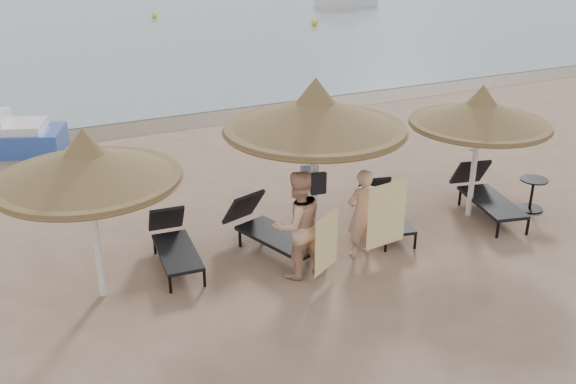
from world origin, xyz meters
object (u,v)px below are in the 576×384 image
object	(u,v)px
lounger_near_left	(269,229)
lounger_far_right	(485,193)
lounger_near_right	(383,209)
palapa_center	(315,115)
side_table	(532,195)
palapa_left	(87,165)
person_left	(298,216)
pedal_boat	(15,137)
lounger_far_left	(174,242)
person_right	(362,206)
palapa_right	(480,113)

from	to	relation	value
lounger_near_left	lounger_far_right	distance (m)	4.58
lounger_near_right	lounger_far_right	distance (m)	2.24
lounger_near_left	lounger_near_right	world-z (taller)	lounger_near_left
palapa_center	lounger_near_left	world-z (taller)	palapa_center
lounger_near_left	lounger_near_right	bearing A→B (deg)	-19.84
lounger_near_left	side_table	distance (m)	5.55
palapa_left	person_left	xyz separation A→B (m)	(3.04, -0.76, -1.12)
pedal_boat	side_table	bearing A→B (deg)	-22.57
person_left	pedal_boat	bearing A→B (deg)	-70.58
lounger_far_left	lounger_far_right	size ratio (longest dim) A/B	0.88
person_left	lounger_near_right	bearing A→B (deg)	-162.06
side_table	pedal_boat	xyz separation A→B (m)	(-9.18, 8.27, 0.08)
person_right	lounger_near_left	bearing A→B (deg)	-34.69
side_table	person_left	world-z (taller)	person_left
palapa_right	lounger_near_left	world-z (taller)	palapa_right
lounger_far_left	lounger_far_right	world-z (taller)	lounger_far_right
lounger_far_left	lounger_near_left	bearing A→B (deg)	-5.96
lounger_far_left	pedal_boat	size ratio (longest dim) A/B	0.73
palapa_center	person_left	world-z (taller)	palapa_center
palapa_center	lounger_near_left	size ratio (longest dim) A/B	1.44
palapa_left	lounger_near_right	distance (m)	5.63
lounger_far_left	lounger_far_right	xyz separation A→B (m)	(6.21, -0.72, 0.04)
person_right	lounger_near_right	bearing A→B (deg)	-144.30
lounger_far_right	person_right	xyz separation A→B (m)	(-3.18, -0.44, 0.52)
lounger_far_left	side_table	xyz separation A→B (m)	(7.15, -1.04, -0.06)
pedal_boat	palapa_right	bearing A→B (deg)	-25.73
palapa_left	lounger_far_right	distance (m)	7.75
palapa_center	person_right	xyz separation A→B (m)	(0.61, -0.62, -1.54)
palapa_center	side_table	size ratio (longest dim) A/B	4.68
palapa_right	person_left	size ratio (longest dim) A/B	1.25
palapa_right	side_table	bearing A→B (deg)	-14.70
person_right	palapa_right	bearing A→B (deg)	-173.71
lounger_far_right	lounger_near_left	bearing A→B (deg)	-171.98
lounger_far_right	person_right	bearing A→B (deg)	-158.97
lounger_far_right	side_table	bearing A→B (deg)	-5.34
lounger_far_left	person_right	xyz separation A→B (m)	(3.03, -1.16, 0.56)
palapa_left	palapa_center	size ratio (longest dim) A/B	0.89
lounger_near_right	person_left	size ratio (longest dim) A/B	0.91
lounger_near_right	person_left	bearing A→B (deg)	-143.85
lounger_far_left	palapa_right	bearing A→B (deg)	-2.09
palapa_right	lounger_near_left	distance (m)	4.55
person_left	pedal_boat	xyz separation A→B (m)	(-3.74, 8.54, -0.68)
palapa_left	person_left	bearing A→B (deg)	-14.10
palapa_right	pedal_boat	world-z (taller)	palapa_right
person_left	side_table	bearing A→B (deg)	178.68
lounger_near_left	person_left	xyz separation A→B (m)	(0.07, -1.00, 0.66)
lounger_far_right	person_left	xyz separation A→B (m)	(-4.50, -0.59, 0.66)
lounger_far_left	person_right	bearing A→B (deg)	-16.29
palapa_center	person_left	size ratio (longest dim) A/B	1.46
side_table	lounger_far_left	bearing A→B (deg)	171.75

